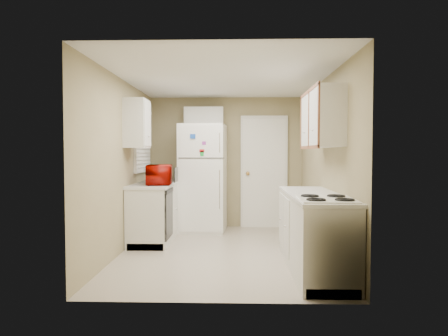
{
  "coord_description": "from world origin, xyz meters",
  "views": [
    {
      "loc": [
        0.17,
        -5.51,
        1.39
      ],
      "look_at": [
        0.0,
        0.5,
        1.15
      ],
      "focal_mm": 32.0,
      "sensor_mm": 36.0,
      "label": 1
    }
  ],
  "objects": [
    {
      "name": "microwave",
      "position": [
        -0.97,
        0.45,
        1.05
      ],
      "size": [
        0.57,
        0.36,
        0.36
      ],
      "primitive_type": "imported",
      "rotation": [
        0.0,
        0.0,
        1.7
      ],
      "color": "#910700",
      "rests_on": "left_counter"
    },
    {
      "name": "dishwasher",
      "position": [
        -0.81,
        0.3,
        0.49
      ],
      "size": [
        0.03,
        0.58,
        0.72
      ],
      "primitive_type": "cube",
      "color": "black",
      "rests_on": "floor"
    },
    {
      "name": "floor",
      "position": [
        0.0,
        0.0,
        0.0
      ],
      "size": [
        3.8,
        3.8,
        0.0
      ],
      "primitive_type": "plane",
      "color": "beige",
      "rests_on": "ground"
    },
    {
      "name": "stove",
      "position": [
        1.11,
        -1.4,
        0.41
      ],
      "size": [
        0.58,
        0.7,
        0.83
      ],
      "primitive_type": "cube",
      "rotation": [
        0.0,
        0.0,
        -0.05
      ],
      "color": "white",
      "rests_on": "floor"
    },
    {
      "name": "sink",
      "position": [
        -1.1,
        1.05,
        0.86
      ],
      "size": [
        0.54,
        0.74,
        0.16
      ],
      "primitive_type": "cube",
      "color": "gray",
      "rests_on": "left_counter"
    },
    {
      "name": "wall_right",
      "position": [
        1.4,
        0.0,
        1.2
      ],
      "size": [
        3.8,
        3.8,
        0.0
      ],
      "primitive_type": "plane",
      "color": "tan",
      "rests_on": "floor"
    },
    {
      "name": "wall_front",
      "position": [
        0.0,
        -1.9,
        1.2
      ],
      "size": [
        2.8,
        2.8,
        0.0
      ],
      "primitive_type": "plane",
      "color": "tan",
      "rests_on": "floor"
    },
    {
      "name": "window_blinds",
      "position": [
        -1.36,
        1.05,
        1.6
      ],
      "size": [
        0.1,
        0.98,
        1.08
      ],
      "primitive_type": "cube",
      "color": "silver",
      "rests_on": "wall_left"
    },
    {
      "name": "right_counter",
      "position": [
        1.1,
        -0.8,
        0.45
      ],
      "size": [
        0.6,
        2.0,
        0.9
      ],
      "primitive_type": "cube",
      "color": "silver",
      "rests_on": "floor"
    },
    {
      "name": "left_counter",
      "position": [
        -1.1,
        0.9,
        0.45
      ],
      "size": [
        0.6,
        1.8,
        0.9
      ],
      "primitive_type": "cube",
      "color": "silver",
      "rests_on": "floor"
    },
    {
      "name": "wall_back",
      "position": [
        0.0,
        1.9,
        1.2
      ],
      "size": [
        2.8,
        2.8,
        0.0
      ],
      "primitive_type": "plane",
      "color": "tan",
      "rests_on": "floor"
    },
    {
      "name": "soap_bottle",
      "position": [
        -1.15,
        1.62,
        1.0
      ],
      "size": [
        0.12,
        0.12,
        0.21
      ],
      "primitive_type": "imported",
      "rotation": [
        0.0,
        0.0,
        -0.36
      ],
      "color": "silver",
      "rests_on": "left_counter"
    },
    {
      "name": "ceiling",
      "position": [
        0.0,
        0.0,
        2.4
      ],
      "size": [
        3.8,
        3.8,
        0.0
      ],
      "primitive_type": "plane",
      "color": "white",
      "rests_on": "floor"
    },
    {
      "name": "upper_cabinet_right",
      "position": [
        1.25,
        -0.5,
        1.8
      ],
      "size": [
        0.3,
        1.2,
        0.7
      ],
      "primitive_type": "cube",
      "color": "silver",
      "rests_on": "wall_right"
    },
    {
      "name": "upper_cabinet_left",
      "position": [
        -1.25,
        0.22,
        1.8
      ],
      "size": [
        0.3,
        0.45,
        0.7
      ],
      "primitive_type": "cube",
      "color": "silver",
      "rests_on": "wall_left"
    },
    {
      "name": "cabinet_over_fridge",
      "position": [
        -0.4,
        1.75,
        2.0
      ],
      "size": [
        0.7,
        0.3,
        0.4
      ],
      "primitive_type": "cube",
      "color": "silver",
      "rests_on": "wall_back"
    },
    {
      "name": "wall_left",
      "position": [
        -1.4,
        0.0,
        1.2
      ],
      "size": [
        3.8,
        3.8,
        0.0
      ],
      "primitive_type": "plane",
      "color": "tan",
      "rests_on": "floor"
    },
    {
      "name": "interior_door",
      "position": [
        0.7,
        1.86,
        1.02
      ],
      "size": [
        0.86,
        0.06,
        2.08
      ],
      "primitive_type": "cube",
      "color": "white",
      "rests_on": "floor"
    },
    {
      "name": "refrigerator",
      "position": [
        -0.4,
        1.49,
        0.94
      ],
      "size": [
        0.83,
        0.81,
        1.87
      ],
      "primitive_type": "cube",
      "rotation": [
        0.0,
        0.0,
        -0.08
      ],
      "color": "white",
      "rests_on": "floor"
    }
  ]
}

